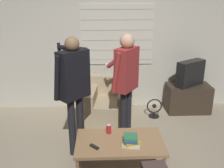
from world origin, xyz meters
TOP-DOWN VIEW (x-y plane):
  - ground_plane at (0.00, 0.00)m, footprint 16.00×16.00m
  - wall_back at (0.01, 2.03)m, footprint 5.20×0.08m
  - armchair_beige at (-0.01, 1.33)m, footprint 0.97×0.93m
  - coffee_table at (0.10, -0.10)m, footprint 1.11×0.67m
  - tv_stand at (1.57, 1.68)m, footprint 0.82×0.47m
  - tv at (1.57, 1.68)m, footprint 0.61×0.50m
  - person_left_standing at (-0.50, 0.37)m, footprint 0.51×0.85m
  - person_right_standing at (0.25, 0.69)m, footprint 0.51×0.73m
  - book_stack at (0.24, -0.20)m, footprint 0.25×0.21m
  - soda_can at (-0.03, 0.10)m, footprint 0.07×0.07m
  - spare_remote at (-0.22, -0.23)m, footprint 0.12×0.12m
  - floor_fan at (0.87, 1.45)m, footprint 0.29×0.20m

SIDE VIEW (x-z plane):
  - ground_plane at x=0.00m, z-range 0.00..0.00m
  - floor_fan at x=0.87m, z-range -0.02..0.34m
  - tv_stand at x=1.57m, z-range 0.00..0.54m
  - armchair_beige at x=-0.01m, z-range -0.07..0.72m
  - coffee_table at x=0.10m, z-range 0.19..0.64m
  - spare_remote at x=-0.22m, z-range 0.45..0.48m
  - book_stack at x=0.24m, z-range 0.45..0.57m
  - soda_can at x=-0.03m, z-range 0.45..0.58m
  - tv at x=1.57m, z-range 0.54..1.02m
  - person_right_standing at x=0.25m, z-range 0.22..1.91m
  - person_left_standing at x=-0.50m, z-range 0.23..1.94m
  - wall_back at x=0.01m, z-range 0.01..2.56m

